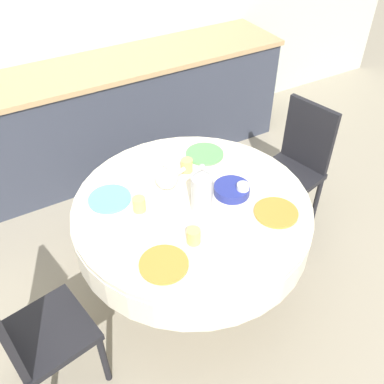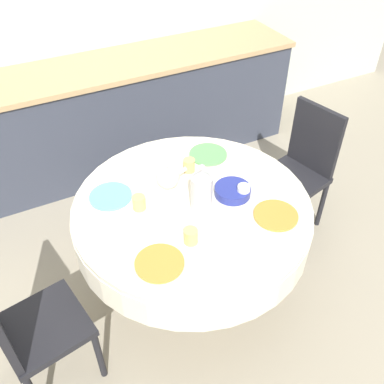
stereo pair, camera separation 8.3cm
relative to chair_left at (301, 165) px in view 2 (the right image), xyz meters
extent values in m
plane|color=#9E937F|center=(-0.98, -0.23, -0.51)|extent=(12.00, 12.00, 0.00)
cube|color=beige|center=(-0.98, 1.65, 0.79)|extent=(7.00, 0.05, 2.60)
cube|color=#383D4C|center=(-0.98, 1.32, -0.07)|extent=(3.20, 0.60, 0.88)
cube|color=tan|center=(-0.98, 1.32, 0.39)|extent=(3.24, 0.64, 0.04)
cylinder|color=brown|center=(-0.98, -0.23, -0.49)|extent=(0.44, 0.44, 0.04)
cylinder|color=brown|center=(-0.98, -0.23, -0.22)|extent=(0.11, 0.11, 0.50)
cylinder|color=silver|center=(-0.98, -0.23, 0.11)|extent=(1.33, 1.33, 0.18)
cylinder|color=silver|center=(-0.98, -0.23, 0.22)|extent=(1.32, 1.32, 0.03)
cube|color=black|center=(-0.08, -0.02, -0.08)|extent=(0.48, 0.48, 0.04)
cube|color=black|center=(0.10, 0.02, 0.18)|extent=(0.12, 0.38, 0.49)
cylinder|color=black|center=(-0.21, -0.23, -0.31)|extent=(0.04, 0.04, 0.41)
cylinder|color=black|center=(-0.29, 0.11, -0.31)|extent=(0.04, 0.04, 0.41)
cylinder|color=black|center=(0.14, -0.15, -0.31)|extent=(0.04, 0.04, 0.41)
cylinder|color=black|center=(0.05, 0.19, -0.31)|extent=(0.04, 0.04, 0.41)
cube|color=black|center=(-1.90, -0.40, -0.08)|extent=(0.47, 0.47, 0.04)
cylinder|color=black|center=(-1.76, -0.20, -0.31)|extent=(0.04, 0.04, 0.41)
cylinder|color=black|center=(-1.69, -0.54, -0.31)|extent=(0.04, 0.04, 0.41)
cylinder|color=black|center=(-2.10, -0.26, -0.31)|extent=(0.04, 0.04, 0.41)
cylinder|color=orange|center=(-1.32, -0.55, 0.24)|extent=(0.24, 0.24, 0.01)
cylinder|color=#DBB766|center=(-1.12, -0.49, 0.28)|extent=(0.07, 0.07, 0.08)
cylinder|color=orange|center=(-0.63, -0.53, 0.24)|extent=(0.24, 0.24, 0.01)
cylinder|color=white|center=(-0.71, -0.32, 0.28)|extent=(0.07, 0.07, 0.08)
cylinder|color=#60BCB7|center=(-1.37, 0.02, 0.24)|extent=(0.24, 0.24, 0.01)
cylinder|color=#DBB766|center=(-1.26, -0.14, 0.28)|extent=(0.07, 0.07, 0.08)
cylinder|color=#5BA85B|center=(-0.69, 0.12, 0.24)|extent=(0.24, 0.24, 0.01)
cylinder|color=#DBB766|center=(-0.87, 0.03, 0.28)|extent=(0.07, 0.07, 0.08)
cylinder|color=#B2B2B7|center=(-0.96, -0.29, 0.34)|extent=(0.12, 0.12, 0.21)
cone|color=#B2B2B7|center=(-0.96, -0.29, 0.47)|extent=(0.11, 0.11, 0.05)
sphere|color=#B2B2B7|center=(-0.96, -0.29, 0.51)|extent=(0.04, 0.04, 0.04)
cylinder|color=silver|center=(-1.04, -0.05, 0.24)|extent=(0.08, 0.08, 0.01)
sphere|color=silver|center=(-1.04, -0.05, 0.31)|extent=(0.14, 0.14, 0.14)
cylinder|color=silver|center=(-0.96, -0.05, 0.32)|extent=(0.08, 0.02, 0.05)
sphere|color=silver|center=(-1.04, -0.05, 0.40)|extent=(0.03, 0.03, 0.03)
cylinder|color=navy|center=(-0.75, -0.27, 0.26)|extent=(0.20, 0.20, 0.05)
camera|label=1|loc=(-1.85, -1.75, 1.82)|focal=40.00mm
camera|label=2|loc=(-1.77, -1.78, 1.82)|focal=40.00mm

